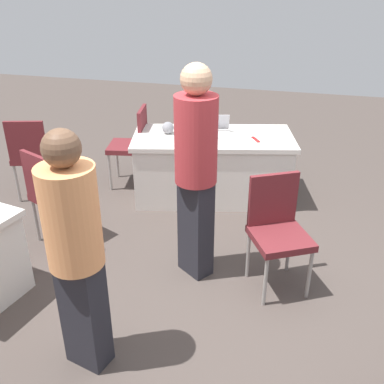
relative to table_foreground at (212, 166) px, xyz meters
The scene contains 11 objects.
ground_plane 1.92m from the table_foreground, 100.37° to the left, with size 14.40×14.40×0.00m, color #4C423D.
table_foreground is the anchor object (origin of this frame).
chair_tucked_left 1.71m from the table_foreground, 120.31° to the left, with size 0.60×0.60×0.96m.
chair_tucked_right 1.02m from the table_foreground, ahead, with size 0.51×0.51×0.98m.
chair_aisle 2.06m from the table_foreground, 15.98° to the left, with size 0.55×0.55×0.97m.
chair_by_pillar 1.85m from the table_foreground, 48.18° to the left, with size 0.58×0.58×0.97m.
person_presenter 1.63m from the table_foreground, 96.76° to the left, with size 0.47×0.47×1.83m.
person_attendee_browsing 2.72m from the table_foreground, 84.05° to the left, with size 0.41×0.41×1.67m.
laptop_silver 0.42m from the table_foreground, 106.10° to the right, with size 0.39×0.37×0.21m.
yarn_ball 0.68m from the table_foreground, ahead, with size 0.14×0.14×0.14m, color gray.
scissors_red 0.61m from the table_foreground, behind, with size 0.18×0.04×0.01m, color red.
Camera 1 is at (-0.63, 2.77, 2.42)m, focal length 41.31 mm.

